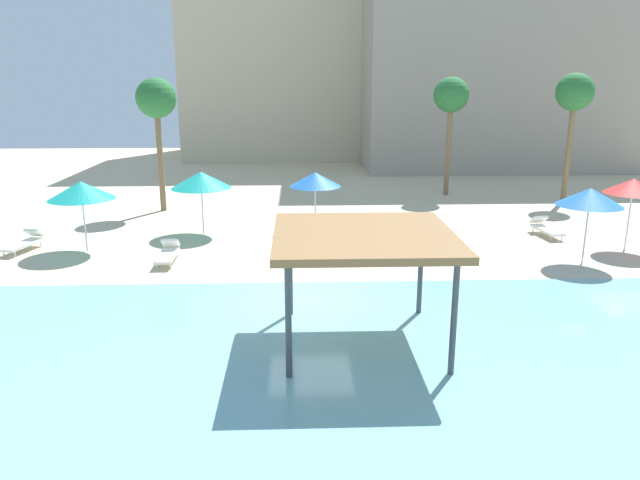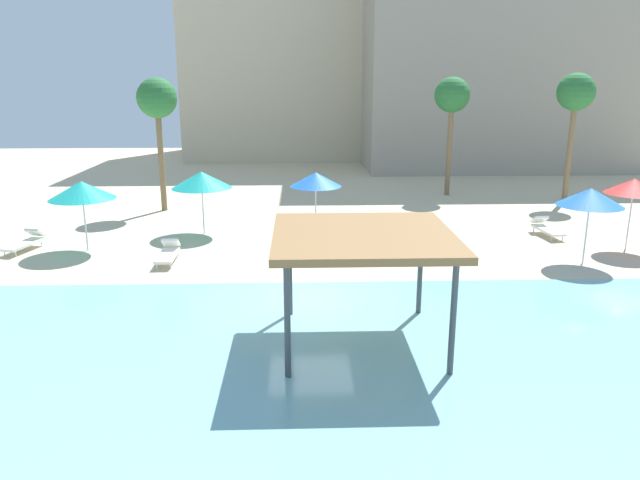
{
  "view_description": "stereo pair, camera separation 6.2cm",
  "coord_description": "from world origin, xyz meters",
  "views": [
    {
      "loc": [
        -0.35,
        -16.49,
        6.35
      ],
      "look_at": [
        0.36,
        2.0,
        1.3
      ],
      "focal_mm": 33.42,
      "sensor_mm": 36.0,
      "label": 1
    },
    {
      "loc": [
        -0.29,
        -16.49,
        6.35
      ],
      "look_at": [
        0.36,
        2.0,
        1.3
      ],
      "focal_mm": 33.42,
      "sensor_mm": 36.0,
      "label": 2
    }
  ],
  "objects": [
    {
      "name": "beach_umbrella_teal_0",
      "position": [
        -4.32,
        7.98,
        2.29
      ],
      "size": [
        2.49,
        2.49,
        2.63
      ],
      "color": "silver",
      "rests_on": "ground"
    },
    {
      "name": "palm_tree_2",
      "position": [
        13.78,
        14.07,
        5.49
      ],
      "size": [
        1.9,
        1.9,
        6.61
      ],
      "color": "brown",
      "rests_on": "ground"
    },
    {
      "name": "ground_plane",
      "position": [
        0.0,
        0.0,
        0.0
      ],
      "size": [
        80.0,
        80.0,
        0.0
      ],
      "primitive_type": "plane",
      "color": "beige"
    },
    {
      "name": "lounge_chair_1",
      "position": [
        -10.72,
        5.71,
        0.33
      ],
      "size": [
        1.06,
        1.99,
        0.74
      ],
      "rotation": [
        0.0,
        0.0,
        -1.83
      ],
      "color": "white",
      "rests_on": "ground"
    },
    {
      "name": "lounge_chair_3",
      "position": [
        9.97,
        7.16,
        0.33
      ],
      "size": [
        0.83,
        1.95,
        0.74
      ],
      "rotation": [
        0.0,
        0.0,
        -1.45
      ],
      "color": "white",
      "rests_on": "ground"
    },
    {
      "name": "beach_umbrella_teal_3",
      "position": [
        -8.37,
        5.58,
        2.33
      ],
      "size": [
        2.44,
        2.44,
        2.66
      ],
      "color": "silver",
      "rests_on": "ground"
    },
    {
      "name": "beach_umbrella_red_2",
      "position": [
        12.18,
        4.97,
        2.45
      ],
      "size": [
        2.07,
        2.07,
        2.74
      ],
      "color": "silver",
      "rests_on": "ground"
    },
    {
      "name": "palm_tree_1",
      "position": [
        7.98,
        16.14,
        5.31
      ],
      "size": [
        1.9,
        1.9,
        6.42
      ],
      "color": "brown",
      "rests_on": "ground"
    },
    {
      "name": "beach_umbrella_blue_4",
      "position": [
        0.41,
        8.38,
        2.21
      ],
      "size": [
        2.17,
        2.17,
        2.51
      ],
      "color": "silver",
      "rests_on": "ground"
    },
    {
      "name": "beach_umbrella_blue_1",
      "position": [
        9.74,
        3.31,
        2.38
      ],
      "size": [
        2.24,
        2.24,
        2.7
      ],
      "color": "silver",
      "rests_on": "ground"
    },
    {
      "name": "lagoon_water",
      "position": [
        0.0,
        -5.25,
        0.02
      ],
      "size": [
        44.0,
        13.5,
        0.04
      ],
      "primitive_type": "cube",
      "color": "#7AB7C1",
      "rests_on": "ground"
    },
    {
      "name": "shade_pavilion",
      "position": [
        1.21,
        -2.92,
        2.65
      ],
      "size": [
        4.26,
        4.26,
        2.82
      ],
      "color": "#42474C",
      "rests_on": "ground"
    },
    {
      "name": "hotel_block_0",
      "position": [
        -1.06,
        35.38,
        8.22
      ],
      "size": [
        16.34,
        11.92,
        16.44
      ],
      "primitive_type": "cube",
      "color": "beige",
      "rests_on": "ground"
    },
    {
      "name": "hotel_block_1",
      "position": [
        14.44,
        28.27,
        7.62
      ],
      "size": [
        19.89,
        11.23,
        15.24
      ],
      "primitive_type": "cube",
      "color": "#9E9384",
      "rests_on": "ground"
    },
    {
      "name": "lounge_chair_0",
      "position": [
        -4.99,
        4.03,
        0.33
      ],
      "size": [
        0.64,
        1.91,
        0.74
      ],
      "rotation": [
        0.0,
        0.0,
        -1.55
      ],
      "color": "white",
      "rests_on": "ground"
    },
    {
      "name": "palm_tree_0",
      "position": [
        -6.99,
        12.65,
        5.27
      ],
      "size": [
        1.9,
        1.9,
        6.38
      ],
      "color": "brown",
      "rests_on": "ground"
    }
  ]
}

